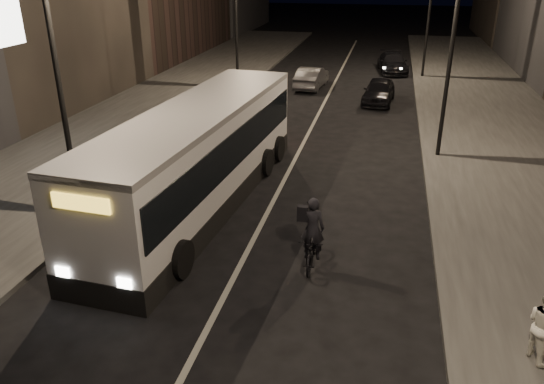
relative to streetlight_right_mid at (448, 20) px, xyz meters
The scene contains 10 objects.
ground 14.18m from the streetlight_right_mid, 113.96° to the right, with size 180.00×180.00×0.00m, color black.
sidewalk_right 6.48m from the streetlight_right_mid, 32.26° to the left, with size 7.00×70.00×0.16m, color #343432.
sidewalk_left 14.94m from the streetlight_right_mid, behind, with size 7.00×70.00×0.16m, color #343432.
streetlight_right_mid is the anchor object (origin of this frame).
streetlight_left_near 13.33m from the streetlight_right_mid, 143.12° to the right, with size 1.20×0.44×8.12m.
city_bus 10.40m from the streetlight_right_mid, 141.08° to the right, with size 3.52×12.17×3.24m.
cyclist_on_bicycle 10.91m from the streetlight_right_mid, 110.66° to the right, with size 0.64×1.78×2.04m.
car_near 10.06m from the streetlight_right_mid, 105.61° to the left, with size 1.58×3.93×1.34m, color black.
car_mid 14.00m from the streetlight_right_mid, 119.97° to the left, with size 1.39×3.99×1.32m, color #3A3B3D.
car_far 18.35m from the streetlight_right_mid, 95.61° to the left, with size 1.82×4.47×1.30m, color black.
Camera 1 is at (3.40, -9.14, 7.43)m, focal length 35.00 mm.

